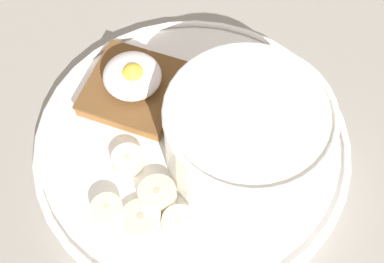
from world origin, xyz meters
The scene contains 10 objects.
ground_plane centered at (0.00, 0.00, 1.00)cm, with size 120.00×120.00×2.00cm, color gray.
plate centered at (0.00, 0.00, 2.80)cm, with size 28.66×28.66×1.60cm.
oatmeal_bowl centered at (-4.73, -0.33, 6.40)cm, with size 14.10×14.10×7.06cm.
toast_slice centered at (6.51, -4.07, 3.82)cm, with size 9.55×9.55×1.47cm.
poached_egg centered at (6.48, -4.02, 5.89)cm, with size 5.39×5.32×3.21cm.
banana_slice_front centered at (2.47, 8.24, 3.60)cm, with size 4.94×4.94×1.49cm.
banana_slice_left centered at (1.67, 5.90, 3.77)cm, with size 4.63×4.66×1.77cm.
banana_slice_back centered at (5.40, 8.18, 3.67)cm, with size 3.62×3.60×1.40cm.
banana_slice_right centered at (5.03, 3.26, 3.59)cm, with size 3.39×3.36×1.24cm.
banana_slice_inner centered at (-0.66, 7.99, 3.71)cm, with size 3.55×3.50×1.49cm.
Camera 1 is at (-5.16, 22.89, 45.34)cm, focal length 50.00 mm.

